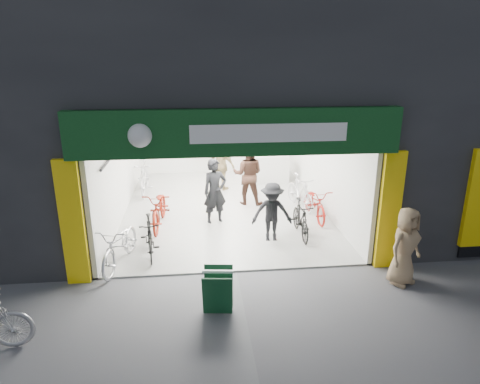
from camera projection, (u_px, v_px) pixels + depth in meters
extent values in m
plane|color=#56565B|center=(237.00, 272.00, 9.18)|extent=(60.00, 60.00, 0.00)
cube|color=#232326|center=(254.00, 6.00, 12.21)|extent=(16.00, 10.00, 4.50)
cube|color=#232326|center=(38.00, 149.00, 12.80)|extent=(5.00, 10.00, 3.50)
cube|color=#232326|center=(404.00, 140.00, 13.96)|extent=(6.00, 10.00, 3.50)
cube|color=#9E9E99|center=(224.00, 207.00, 12.95)|extent=(6.00, 8.00, 0.04)
cube|color=silver|center=(216.00, 132.00, 16.33)|extent=(6.00, 0.20, 3.20)
cube|color=silver|center=(120.00, 159.00, 12.16)|extent=(0.10, 8.00, 3.20)
cube|color=silver|center=(322.00, 154.00, 12.75)|extent=(0.10, 8.00, 3.20)
cube|color=white|center=(222.00, 99.00, 11.94)|extent=(6.00, 8.00, 0.10)
cube|color=black|center=(236.00, 115.00, 8.22)|extent=(6.00, 0.30, 0.30)
cube|color=#0D3A17|center=(237.00, 132.00, 8.11)|extent=(6.40, 0.25, 0.90)
cube|color=white|center=(269.00, 133.00, 8.04)|extent=(3.00, 0.02, 0.35)
cube|color=yellow|center=(72.00, 224.00, 8.38)|extent=(0.45, 0.12, 2.60)
cube|color=yellow|center=(390.00, 211.00, 9.04)|extent=(0.45, 0.12, 2.60)
cube|color=yellow|center=(477.00, 199.00, 9.18)|extent=(0.50, 0.12, 2.20)
cylinder|color=black|center=(119.00, 146.00, 11.45)|extent=(0.06, 5.00, 0.06)
cube|color=silver|center=(269.00, 169.00, 15.34)|extent=(1.40, 0.60, 1.00)
cube|color=white|center=(231.00, 116.00, 9.32)|extent=(1.30, 0.35, 0.04)
cube|color=white|center=(225.00, 106.00, 11.02)|extent=(1.30, 0.35, 0.04)
cube|color=white|center=(221.00, 99.00, 12.72)|extent=(1.30, 0.35, 0.04)
cube|color=white|center=(217.00, 93.00, 14.42)|extent=(1.30, 0.35, 0.04)
imported|color=silver|center=(120.00, 244.00, 9.33)|extent=(1.05, 2.01, 1.01)
imported|color=black|center=(150.00, 237.00, 9.81)|extent=(0.62, 1.59, 0.93)
imported|color=maroon|center=(160.00, 208.00, 11.44)|extent=(0.82, 2.03, 1.04)
imported|color=#B5B5BA|center=(144.00, 178.00, 14.09)|extent=(0.54, 1.87, 1.12)
imported|color=black|center=(301.00, 219.00, 10.83)|extent=(0.46, 1.58, 0.95)
imported|color=#9B140E|center=(315.00, 203.00, 11.99)|extent=(0.68, 1.81, 0.94)
imported|color=silver|center=(300.00, 192.00, 12.80)|extent=(0.82, 1.77, 1.03)
imported|color=black|center=(215.00, 192.00, 11.55)|extent=(0.76, 0.62, 1.81)
imported|color=#362118|center=(248.00, 174.00, 12.98)|extent=(1.09, 0.94, 1.93)
imported|color=black|center=(272.00, 213.00, 10.44)|extent=(1.02, 0.63, 1.53)
imported|color=#907D54|center=(222.00, 166.00, 14.32)|extent=(1.06, 0.99, 1.75)
imported|color=#9A7D5A|center=(405.00, 246.00, 8.52)|extent=(0.95, 0.84, 1.63)
cube|color=#0E381D|center=(217.00, 296.00, 7.49)|extent=(0.54, 0.26, 0.80)
cube|color=#0E381D|center=(219.00, 286.00, 7.82)|extent=(0.54, 0.26, 0.80)
cube|color=white|center=(218.00, 272.00, 7.53)|extent=(0.55, 0.12, 0.05)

